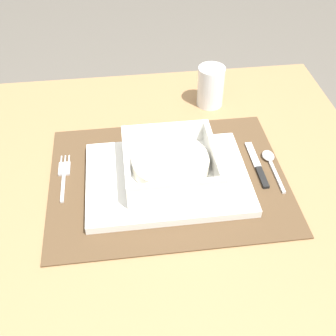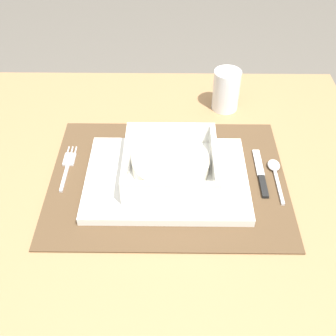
{
  "view_description": "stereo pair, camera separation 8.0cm",
  "coord_description": "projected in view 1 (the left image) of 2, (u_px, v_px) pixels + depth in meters",
  "views": [
    {
      "loc": [
        -0.05,
        -0.61,
        1.3
      ],
      "look_at": [
        0.02,
        -0.03,
        0.75
      ],
      "focal_mm": 45.42,
      "sensor_mm": 36.0,
      "label": 1
    },
    {
      "loc": [
        0.02,
        -0.61,
        1.3
      ],
      "look_at": [
        0.02,
        -0.03,
        0.75
      ],
      "focal_mm": 45.42,
      "sensor_mm": 36.0,
      "label": 2
    }
  ],
  "objects": [
    {
      "name": "butter_knife",
      "position": [
        258.0,
        167.0,
        0.84
      ],
      "size": [
        0.01,
        0.13,
        0.01
      ],
      "rotation": [
        0.0,
        0.0,
        -0.07
      ],
      "color": "black",
      "rests_on": "placemat"
    },
    {
      "name": "fork",
      "position": [
        64.0,
        174.0,
        0.82
      ],
      "size": [
        0.02,
        0.13,
        0.0
      ],
      "rotation": [
        0.0,
        0.0,
        0.05
      ],
      "color": "silver",
      "rests_on": "placemat"
    },
    {
      "name": "porridge_bowl",
      "position": [
        171.0,
        164.0,
        0.8
      ],
      "size": [
        0.17,
        0.17,
        0.05
      ],
      "color": "white",
      "rests_on": "serving_plate"
    },
    {
      "name": "spoon",
      "position": [
        270.0,
        160.0,
        0.85
      ],
      "size": [
        0.02,
        0.12,
        0.01
      ],
      "rotation": [
        0.0,
        0.0,
        -0.06
      ],
      "color": "silver",
      "rests_on": "placemat"
    },
    {
      "name": "placemat",
      "position": [
        168.0,
        179.0,
        0.82
      ],
      "size": [
        0.45,
        0.35,
        0.0
      ],
      "primitive_type": "cube",
      "color": "#4C3823",
      "rests_on": "dining_table"
    },
    {
      "name": "serving_plate",
      "position": [
        167.0,
        178.0,
        0.81
      ],
      "size": [
        0.31,
        0.22,
        0.02
      ],
      "primitive_type": "cube",
      "color": "white",
      "rests_on": "placemat"
    },
    {
      "name": "drinking_glass",
      "position": [
        210.0,
        88.0,
        0.98
      ],
      "size": [
        0.06,
        0.06,
        0.1
      ],
      "color": "white",
      "rests_on": "dining_table"
    },
    {
      "name": "dining_table",
      "position": [
        158.0,
        208.0,
        0.92
      ],
      "size": [
        0.88,
        0.73,
        0.72
      ],
      "color": "#936D47",
      "rests_on": "ground"
    }
  ]
}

